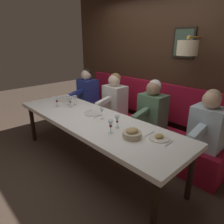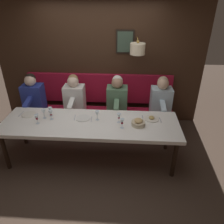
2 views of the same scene
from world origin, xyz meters
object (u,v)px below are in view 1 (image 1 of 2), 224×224
(diner_middle, at_px, (115,96))
(bread_bowl, at_px, (132,134))
(wine_glass_0, at_px, (102,111))
(wine_glass_6, at_px, (70,100))
(wine_glass_2, at_px, (57,100))
(diner_near, at_px, (153,107))
(wine_glass_3, at_px, (111,124))
(wine_glass_5, at_px, (74,99))
(diner_far, at_px, (87,89))
(dining_table, at_px, (92,122))
(wine_glass_1, at_px, (117,119))
(diner_nearest, at_px, (208,122))
(wine_glass_4, at_px, (68,98))

(diner_middle, distance_m, bread_bowl, 1.54)
(wine_glass_0, height_order, wine_glass_6, same)
(wine_glass_0, xyz_separation_m, wine_glass_2, (-0.18, 0.96, -0.00))
(diner_near, distance_m, wine_glass_3, 1.02)
(wine_glass_2, xyz_separation_m, wine_glass_5, (0.26, -0.14, 0.00))
(diner_far, bearing_deg, diner_middle, -90.00)
(wine_glass_0, bearing_deg, diner_near, -20.52)
(wine_glass_0, relative_size, wine_glass_5, 1.00)
(dining_table, distance_m, wine_glass_0, 0.23)
(wine_glass_3, height_order, bread_bowl, wine_glass_3)
(dining_table, relative_size, diner_middle, 3.69)
(diner_near, distance_m, diner_middle, 0.85)
(wine_glass_2, distance_m, wine_glass_3, 1.37)
(wine_glass_1, xyz_separation_m, wine_glass_3, (-0.16, -0.06, -0.00))
(dining_table, distance_m, diner_middle, 1.00)
(diner_nearest, height_order, bread_bowl, diner_nearest)
(wine_glass_0, bearing_deg, diner_nearest, -55.62)
(dining_table, distance_m, wine_glass_4, 0.82)
(wine_glass_1, height_order, wine_glass_4, same)
(diner_nearest, xyz_separation_m, wine_glass_6, (-0.82, 1.93, 0.04))
(diner_middle, height_order, bread_bowl, diner_middle)
(diner_near, height_order, diner_far, same)
(diner_far, bearing_deg, wine_glass_2, -155.30)
(diner_far, distance_m, wine_glass_1, 1.96)
(diner_far, relative_size, wine_glass_6, 4.82)
(diner_nearest, bearing_deg, dining_table, 124.87)
(wine_glass_4, bearing_deg, wine_glass_0, -90.04)
(wine_glass_5, xyz_separation_m, wine_glass_6, (-0.11, -0.04, -0.00))
(diner_near, xyz_separation_m, wine_glass_3, (-1.01, -0.12, 0.04))
(diner_far, xyz_separation_m, bread_bowl, (-0.92, -2.08, -0.03))
(diner_nearest, xyz_separation_m, diner_middle, (0.00, 1.71, 0.00))
(wine_glass_5, distance_m, wine_glass_6, 0.12)
(diner_near, height_order, bread_bowl, diner_near)
(dining_table, bearing_deg, wine_glass_5, 76.36)
(diner_nearest, bearing_deg, wine_glass_2, 114.69)
(bread_bowl, bearing_deg, wine_glass_1, 77.49)
(wine_glass_5, bearing_deg, wine_glass_0, -95.56)
(diner_near, distance_m, wine_glass_5, 1.32)
(diner_near, xyz_separation_m, wine_glass_6, (-0.82, 1.07, 0.04))
(diner_near, bearing_deg, diner_middle, 90.00)
(diner_middle, distance_m, wine_glass_1, 1.25)
(diner_far, height_order, wine_glass_5, diner_far)
(wine_glass_1, bearing_deg, wine_glass_6, 88.55)
(diner_near, relative_size, wine_glass_5, 4.82)
(wine_glass_4, bearing_deg, diner_nearest, -69.01)
(diner_near, relative_size, bread_bowl, 3.60)
(wine_glass_0, relative_size, wine_glass_1, 1.00)
(diner_far, bearing_deg, wine_glass_4, -147.72)
(diner_far, xyz_separation_m, wine_glass_6, (-0.82, -0.63, 0.04))
(diner_near, height_order, wine_glass_0, diner_near)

